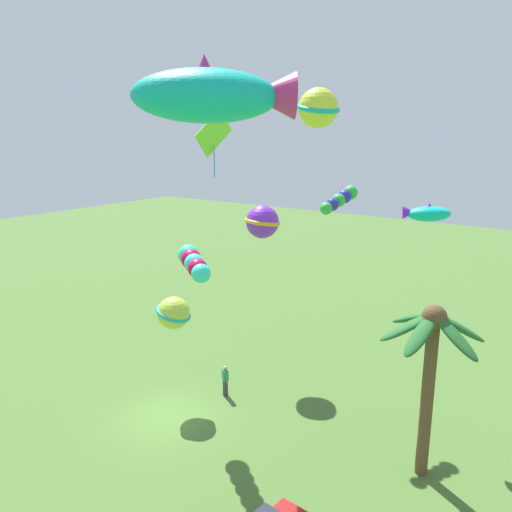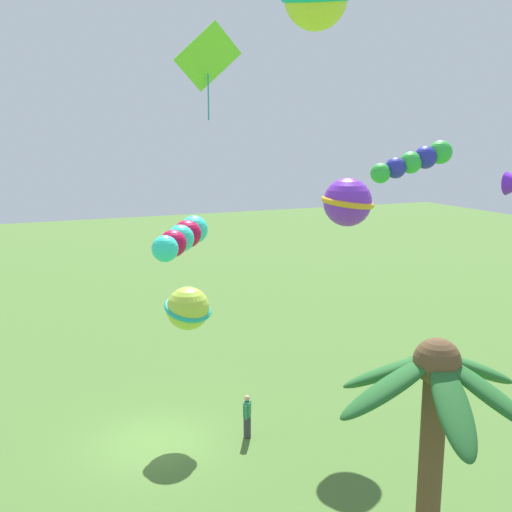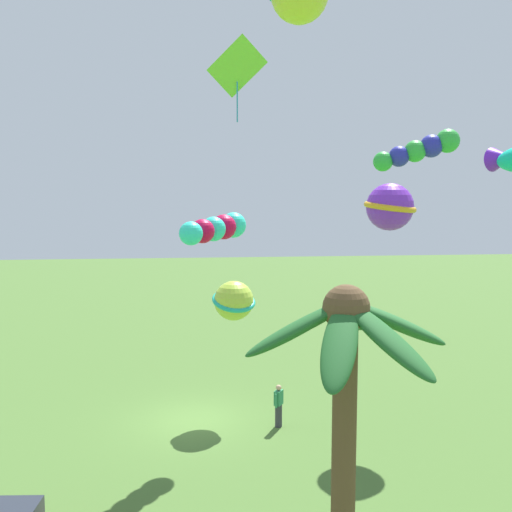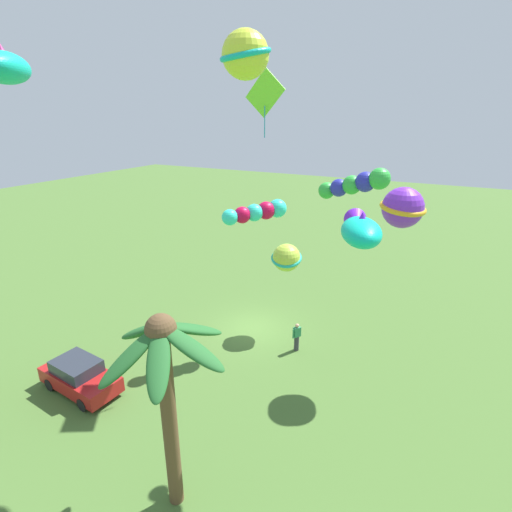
{
  "view_description": "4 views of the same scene",
  "coord_description": "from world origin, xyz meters",
  "px_view_note": "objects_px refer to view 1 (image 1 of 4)",
  "views": [
    {
      "loc": [
        14.7,
        15.49,
        12.78
      ],
      "look_at": [
        -1.78,
        3.78,
        7.85
      ],
      "focal_mm": 35.53,
      "sensor_mm": 36.0,
      "label": 1
    },
    {
      "loc": [
        4.4,
        19.23,
        10.48
      ],
      "look_at": [
        -2.31,
        3.63,
        7.12
      ],
      "focal_mm": 42.41,
      "sensor_mm": 36.0,
      "label": 2
    },
    {
      "loc": [
        -0.09,
        20.82,
        8.4
      ],
      "look_at": [
        -2.02,
        3.34,
        6.62
      ],
      "focal_mm": 39.42,
      "sensor_mm": 36.0,
      "label": 3
    },
    {
      "loc": [
        -9.49,
        17.88,
        11.92
      ],
      "look_at": [
        -1.99,
        3.47,
        6.0
      ],
      "focal_mm": 27.31,
      "sensor_mm": 36.0,
      "label": 4
    }
  ],
  "objects_px": {
    "kite_diamond_3": "(214,134)",
    "kite_fish_6": "(215,95)",
    "spectator_0": "(225,380)",
    "kite_ball_2": "(262,222)",
    "kite_tube_0": "(194,262)",
    "kite_ball_1": "(173,313)",
    "kite_ball_5": "(318,108)",
    "palm_tree_1": "(431,350)",
    "kite_fish_4": "(426,213)",
    "kite_tube_7": "(340,199)"
  },
  "relations": [
    {
      "from": "kite_diamond_3",
      "to": "kite_fish_6",
      "type": "relative_size",
      "value": 0.79
    },
    {
      "from": "spectator_0",
      "to": "kite_diamond_3",
      "type": "distance_m",
      "value": 12.04
    },
    {
      "from": "kite_fish_6",
      "to": "kite_diamond_3",
      "type": "bearing_deg",
      "value": -139.75
    },
    {
      "from": "kite_ball_2",
      "to": "kite_fish_6",
      "type": "relative_size",
      "value": 0.77
    },
    {
      "from": "kite_ball_2",
      "to": "kite_tube_0",
      "type": "bearing_deg",
      "value": 8.53
    },
    {
      "from": "spectator_0",
      "to": "kite_fish_6",
      "type": "distance_m",
      "value": 17.29
    },
    {
      "from": "kite_ball_1",
      "to": "kite_ball_5",
      "type": "xyz_separation_m",
      "value": [
        -1.26,
        6.83,
        9.26
      ]
    },
    {
      "from": "kite_tube_0",
      "to": "palm_tree_1",
      "type": "bearing_deg",
      "value": 101.87
    },
    {
      "from": "kite_fish_4",
      "to": "kite_fish_6",
      "type": "distance_m",
      "value": 14.24
    },
    {
      "from": "spectator_0",
      "to": "kite_tube_7",
      "type": "xyz_separation_m",
      "value": [
        -3.39,
        4.23,
        8.98
      ]
    },
    {
      "from": "kite_tube_0",
      "to": "kite_diamond_3",
      "type": "height_order",
      "value": "kite_diamond_3"
    },
    {
      "from": "kite_ball_1",
      "to": "kite_ball_5",
      "type": "distance_m",
      "value": 11.58
    },
    {
      "from": "palm_tree_1",
      "to": "kite_diamond_3",
      "type": "relative_size",
      "value": 2.44
    },
    {
      "from": "palm_tree_1",
      "to": "kite_fish_6",
      "type": "distance_m",
      "value": 12.53
    },
    {
      "from": "kite_tube_0",
      "to": "kite_ball_2",
      "type": "distance_m",
      "value": 6.74
    },
    {
      "from": "kite_ball_1",
      "to": "kite_fish_4",
      "type": "height_order",
      "value": "kite_fish_4"
    },
    {
      "from": "kite_fish_6",
      "to": "kite_tube_7",
      "type": "relative_size",
      "value": 1.49
    },
    {
      "from": "kite_ball_2",
      "to": "kite_fish_4",
      "type": "bearing_deg",
      "value": 90.65
    },
    {
      "from": "kite_diamond_3",
      "to": "kite_tube_7",
      "type": "bearing_deg",
      "value": 145.83
    },
    {
      "from": "kite_ball_1",
      "to": "kite_fish_4",
      "type": "relative_size",
      "value": 0.97
    },
    {
      "from": "kite_tube_0",
      "to": "kite_ball_5",
      "type": "distance_m",
      "value": 8.15
    },
    {
      "from": "kite_tube_0",
      "to": "kite_fish_6",
      "type": "distance_m",
      "value": 11.64
    },
    {
      "from": "kite_tube_0",
      "to": "kite_fish_4",
      "type": "bearing_deg",
      "value": 131.2
    },
    {
      "from": "spectator_0",
      "to": "kite_tube_0",
      "type": "bearing_deg",
      "value": 4.96
    },
    {
      "from": "kite_diamond_3",
      "to": "kite_ball_5",
      "type": "relative_size",
      "value": 1.22
    },
    {
      "from": "kite_ball_5",
      "to": "kite_ball_1",
      "type": "bearing_deg",
      "value": -79.52
    },
    {
      "from": "spectator_0",
      "to": "kite_fish_4",
      "type": "bearing_deg",
      "value": 119.51
    },
    {
      "from": "kite_tube_0",
      "to": "kite_fish_4",
      "type": "xyz_separation_m",
      "value": [
        -6.72,
        7.68,
        1.96
      ]
    },
    {
      "from": "kite_ball_1",
      "to": "kite_ball_5",
      "type": "bearing_deg",
      "value": 100.48
    },
    {
      "from": "kite_ball_2",
      "to": "kite_fish_4",
      "type": "relative_size",
      "value": 1.25
    },
    {
      "from": "kite_ball_2",
      "to": "kite_ball_5",
      "type": "height_order",
      "value": "kite_ball_5"
    },
    {
      "from": "kite_fish_6",
      "to": "kite_ball_5",
      "type": "bearing_deg",
      "value": -165.27
    },
    {
      "from": "kite_ball_5",
      "to": "kite_diamond_3",
      "type": "bearing_deg",
      "value": -72.09
    },
    {
      "from": "spectator_0",
      "to": "kite_tube_0",
      "type": "height_order",
      "value": "kite_tube_0"
    },
    {
      "from": "palm_tree_1",
      "to": "spectator_0",
      "type": "distance_m",
      "value": 10.75
    },
    {
      "from": "palm_tree_1",
      "to": "kite_fish_6",
      "type": "bearing_deg",
      "value": -16.14
    },
    {
      "from": "kite_fish_4",
      "to": "kite_tube_7",
      "type": "relative_size",
      "value": 0.92
    },
    {
      "from": "spectator_0",
      "to": "kite_fish_6",
      "type": "relative_size",
      "value": 0.45
    },
    {
      "from": "kite_fish_6",
      "to": "kite_tube_7",
      "type": "distance_m",
      "value": 13.42
    },
    {
      "from": "spectator_0",
      "to": "kite_ball_5",
      "type": "height_order",
      "value": "kite_ball_5"
    },
    {
      "from": "kite_ball_5",
      "to": "kite_tube_7",
      "type": "height_order",
      "value": "kite_ball_5"
    },
    {
      "from": "spectator_0",
      "to": "kite_fish_6",
      "type": "bearing_deg",
      "value": 38.55
    },
    {
      "from": "kite_tube_7",
      "to": "kite_fish_6",
      "type": "bearing_deg",
      "value": 13.67
    },
    {
      "from": "kite_ball_1",
      "to": "palm_tree_1",
      "type": "bearing_deg",
      "value": 96.2
    },
    {
      "from": "spectator_0",
      "to": "kite_tube_0",
      "type": "relative_size",
      "value": 0.53
    },
    {
      "from": "kite_fish_6",
      "to": "kite_fish_4",
      "type": "bearing_deg",
      "value": 177.46
    },
    {
      "from": "kite_tube_0",
      "to": "kite_ball_1",
      "type": "relative_size",
      "value": 1.4
    },
    {
      "from": "kite_tube_0",
      "to": "kite_tube_7",
      "type": "xyz_separation_m",
      "value": [
        -5.65,
        4.03,
        2.42
      ]
    },
    {
      "from": "kite_ball_1",
      "to": "kite_fish_6",
      "type": "xyz_separation_m",
      "value": [
        7.62,
        9.16,
        9.14
      ]
    },
    {
      "from": "kite_ball_2",
      "to": "kite_tube_7",
      "type": "relative_size",
      "value": 1.15
    }
  ]
}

